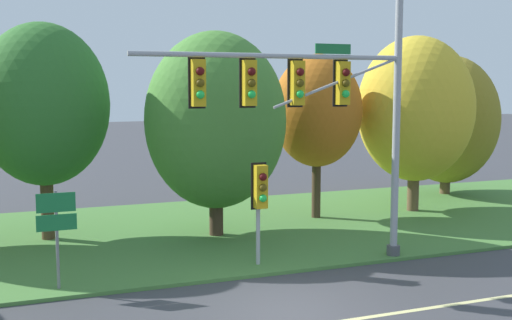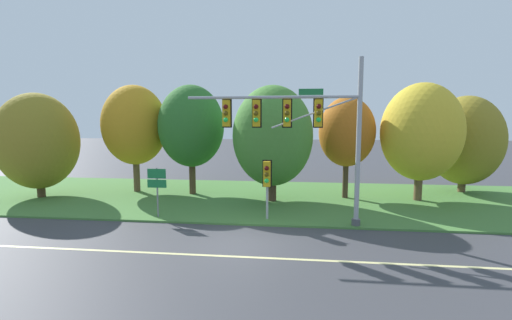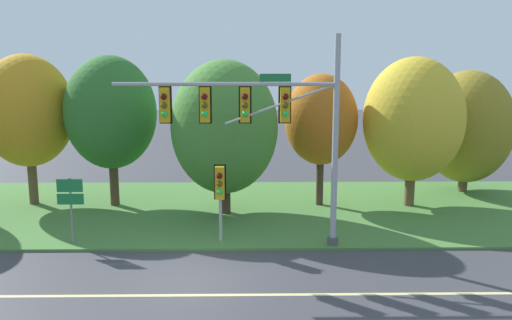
{
  "view_description": "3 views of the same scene",
  "coord_description": "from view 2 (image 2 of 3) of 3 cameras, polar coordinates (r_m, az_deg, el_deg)",
  "views": [
    {
      "loc": [
        -5.87,
        -13.31,
        5.21
      ],
      "look_at": [
        0.83,
        3.97,
        3.05
      ],
      "focal_mm": 45.0,
      "sensor_mm": 36.0,
      "label": 1
    },
    {
      "loc": [
        2.02,
        -13.01,
        4.91
      ],
      "look_at": [
        0.09,
        3.85,
        2.98
      ],
      "focal_mm": 24.0,
      "sensor_mm": 36.0,
      "label": 2
    },
    {
      "loc": [
        1.76,
        -14.84,
        6.27
      ],
      "look_at": [
        2.04,
        4.3,
        3.06
      ],
      "focal_mm": 35.0,
      "sensor_mm": 36.0,
      "label": 3
    }
  ],
  "objects": [
    {
      "name": "ground_plane",
      "position": [
        14.06,
        -2.2,
        -13.97
      ],
      "size": [
        160.0,
        160.0,
        0.0
      ],
      "primitive_type": "plane",
      "color": "#3D3D42"
    },
    {
      "name": "tree_behind_signpost",
      "position": [
        22.88,
        -10.72,
        5.53
      ],
      "size": [
        4.27,
        4.27,
        7.16
      ],
      "color": "#4C3823",
      "rests_on": "grass_verge"
    },
    {
      "name": "lane_stripe",
      "position": [
        12.95,
        -3.03,
        -15.79
      ],
      "size": [
        36.0,
        0.16,
        0.01
      ],
      "primitive_type": "cube",
      "color": "beige",
      "rests_on": "ground"
    },
    {
      "name": "tree_furthest_back",
      "position": [
        27.08,
        31.44,
        2.79
      ],
      "size": [
        4.78,
        4.78,
        6.51
      ],
      "color": "brown",
      "rests_on": "grass_verge"
    },
    {
      "name": "tree_mid_verge",
      "position": [
        20.43,
        2.79,
        4.01
      ],
      "size": [
        4.78,
        4.78,
        6.93
      ],
      "color": "#423021",
      "rests_on": "grass_verge"
    },
    {
      "name": "tree_nearest_road",
      "position": [
        25.56,
        -32.6,
        2.65
      ],
      "size": [
        4.82,
        4.82,
        6.58
      ],
      "color": "#4C3823",
      "rests_on": "grass_verge"
    },
    {
      "name": "pedestrian_signal_near_kerb",
      "position": [
        16.55,
        1.84,
        -2.88
      ],
      "size": [
        0.46,
        0.55,
        2.95
      ],
      "color": "#9EA0A5",
      "rests_on": "grass_verge"
    },
    {
      "name": "tree_right_far",
      "position": [
        22.86,
        25.8,
        4.2
      ],
      "size": [
        4.69,
        4.69,
        7.1
      ],
      "color": "brown",
      "rests_on": "grass_verge"
    },
    {
      "name": "grass_verge",
      "position": [
        21.91,
        1.09,
        -6.34
      ],
      "size": [
        48.0,
        11.5,
        0.1
      ],
      "primitive_type": "cube",
      "color": "#477A38",
      "rests_on": "ground"
    },
    {
      "name": "route_sign_post",
      "position": [
        17.85,
        -16.17,
        -3.82
      ],
      "size": [
        0.98,
        0.08,
        2.5
      ],
      "color": "slate",
      "rests_on": "grass_verge"
    },
    {
      "name": "tree_tall_centre",
      "position": [
        22.02,
        14.9,
        4.51
      ],
      "size": [
        3.45,
        3.45,
        6.31
      ],
      "color": "#423021",
      "rests_on": "grass_verge"
    },
    {
      "name": "tree_left_of_mast",
      "position": [
        24.67,
        -19.56,
        5.47
      ],
      "size": [
        4.29,
        4.29,
        7.23
      ],
      "color": "brown",
      "rests_on": "grass_verge"
    },
    {
      "name": "traffic_signal_mast",
      "position": [
        15.88,
        7.42,
        6.04
      ],
      "size": [
        8.09,
        0.49,
        7.64
      ],
      "color": "#9EA0A5",
      "rests_on": "grass_verge"
    }
  ]
}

